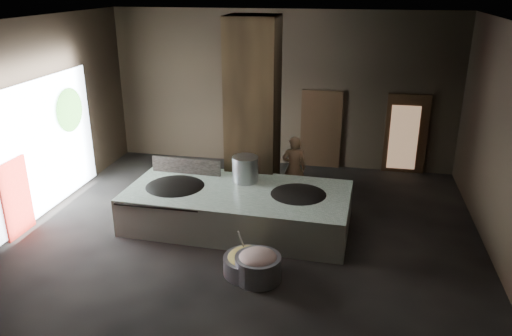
% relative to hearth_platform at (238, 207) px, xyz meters
% --- Properties ---
extents(floor, '(10.00, 9.00, 0.10)m').
position_rel_hearth_platform_xyz_m(floor, '(0.31, -0.25, -0.48)').
color(floor, black).
rests_on(floor, ground).
extents(ceiling, '(10.00, 9.00, 0.10)m').
position_rel_hearth_platform_xyz_m(ceiling, '(0.31, -0.25, 4.12)').
color(ceiling, black).
rests_on(ceiling, back_wall).
extents(back_wall, '(10.00, 0.10, 4.50)m').
position_rel_hearth_platform_xyz_m(back_wall, '(0.31, 4.30, 1.82)').
color(back_wall, black).
rests_on(back_wall, ground).
extents(front_wall, '(10.00, 0.10, 4.50)m').
position_rel_hearth_platform_xyz_m(front_wall, '(0.31, -4.80, 1.82)').
color(front_wall, black).
rests_on(front_wall, ground).
extents(left_wall, '(0.10, 9.00, 4.50)m').
position_rel_hearth_platform_xyz_m(left_wall, '(-4.74, -0.25, 1.82)').
color(left_wall, black).
rests_on(left_wall, ground).
extents(right_wall, '(0.10, 9.00, 4.50)m').
position_rel_hearth_platform_xyz_m(right_wall, '(5.36, -0.25, 1.82)').
color(right_wall, black).
rests_on(right_wall, ground).
extents(pillar, '(1.20, 1.20, 4.50)m').
position_rel_hearth_platform_xyz_m(pillar, '(0.01, 1.65, 1.82)').
color(pillar, black).
rests_on(pillar, ground).
extents(hearth_platform, '(5.02, 2.55, 0.86)m').
position_rel_hearth_platform_xyz_m(hearth_platform, '(0.00, 0.00, 0.00)').
color(hearth_platform, silver).
rests_on(hearth_platform, ground).
extents(platform_cap, '(4.83, 2.32, 0.03)m').
position_rel_hearth_platform_xyz_m(platform_cap, '(0.00, 0.00, 0.39)').
color(platform_cap, black).
rests_on(platform_cap, hearth_platform).
extents(wok_left, '(1.55, 1.55, 0.43)m').
position_rel_hearth_platform_xyz_m(wok_left, '(-1.45, -0.05, 0.32)').
color(wok_left, black).
rests_on(wok_left, hearth_platform).
extents(wok_left_rim, '(1.59, 1.59, 0.05)m').
position_rel_hearth_platform_xyz_m(wok_left_rim, '(-1.45, -0.05, 0.39)').
color(wok_left_rim, black).
rests_on(wok_left_rim, hearth_platform).
extents(wok_right, '(1.45, 1.45, 0.41)m').
position_rel_hearth_platform_xyz_m(wok_right, '(1.35, 0.05, 0.32)').
color(wok_right, black).
rests_on(wok_right, hearth_platform).
extents(wok_right_rim, '(1.48, 1.48, 0.05)m').
position_rel_hearth_platform_xyz_m(wok_right_rim, '(1.35, 0.05, 0.39)').
color(wok_right_rim, black).
rests_on(wok_right_rim, hearth_platform).
extents(stock_pot, '(0.60, 0.60, 0.64)m').
position_rel_hearth_platform_xyz_m(stock_pot, '(0.05, 0.55, 0.70)').
color(stock_pot, '#929699').
rests_on(stock_pot, hearth_platform).
extents(splash_guard, '(1.72, 0.13, 0.43)m').
position_rel_hearth_platform_xyz_m(splash_guard, '(-1.45, 0.75, 0.60)').
color(splash_guard, black).
rests_on(splash_guard, hearth_platform).
extents(cook, '(0.63, 0.44, 1.65)m').
position_rel_hearth_platform_xyz_m(cook, '(1.04, 1.71, 0.40)').
color(cook, '#9C734F').
rests_on(cook, ground).
extents(veg_basin, '(1.15, 1.15, 0.35)m').
position_rel_hearth_platform_xyz_m(veg_basin, '(0.65, -1.92, -0.25)').
color(veg_basin, slate).
rests_on(veg_basin, ground).
extents(veg_fill, '(0.79, 0.79, 0.24)m').
position_rel_hearth_platform_xyz_m(veg_fill, '(0.65, -1.92, -0.08)').
color(veg_fill, '#8DA550').
rests_on(veg_fill, veg_basin).
extents(ladle, '(0.10, 0.38, 0.68)m').
position_rel_hearth_platform_xyz_m(ladle, '(0.50, -1.77, 0.12)').
color(ladle, '#929699').
rests_on(ladle, veg_basin).
extents(meat_basin, '(1.12, 1.12, 0.47)m').
position_rel_hearth_platform_xyz_m(meat_basin, '(0.87, -2.08, -0.19)').
color(meat_basin, slate).
rests_on(meat_basin, ground).
extents(meat_fill, '(0.72, 0.72, 0.27)m').
position_rel_hearth_platform_xyz_m(meat_fill, '(0.87, -2.08, 0.02)').
color(meat_fill, '#AA6F66').
rests_on(meat_fill, meat_basin).
extents(doorway_near, '(1.18, 0.08, 2.38)m').
position_rel_hearth_platform_xyz_m(doorway_near, '(1.51, 4.20, 0.67)').
color(doorway_near, black).
rests_on(doorway_near, ground).
extents(doorway_near_glow, '(0.88, 0.04, 2.08)m').
position_rel_hearth_platform_xyz_m(doorway_near_glow, '(1.46, 4.25, 0.62)').
color(doorway_near_glow, '#8C6647').
rests_on(doorway_near_glow, ground).
extents(doorway_far, '(1.18, 0.08, 2.38)m').
position_rel_hearth_platform_xyz_m(doorway_far, '(3.91, 4.20, 0.67)').
color(doorway_far, black).
rests_on(doorway_far, ground).
extents(doorway_far_glow, '(0.78, 0.04, 1.85)m').
position_rel_hearth_platform_xyz_m(doorway_far_glow, '(3.85, 4.14, 0.62)').
color(doorway_far_glow, '#8C6647').
rests_on(doorway_far_glow, ground).
extents(left_opening, '(0.04, 4.20, 3.10)m').
position_rel_hearth_platform_xyz_m(left_opening, '(-4.64, -0.05, 1.17)').
color(left_opening, white).
rests_on(left_opening, ground).
extents(pavilion_sliver, '(0.05, 0.90, 1.70)m').
position_rel_hearth_platform_xyz_m(pavilion_sliver, '(-4.57, -1.35, 0.42)').
color(pavilion_sliver, maroon).
rests_on(pavilion_sliver, ground).
extents(tree_silhouette, '(0.28, 1.10, 1.10)m').
position_rel_hearth_platform_xyz_m(tree_silhouette, '(-4.54, 1.05, 1.77)').
color(tree_silhouette, '#194714').
rests_on(tree_silhouette, left_opening).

